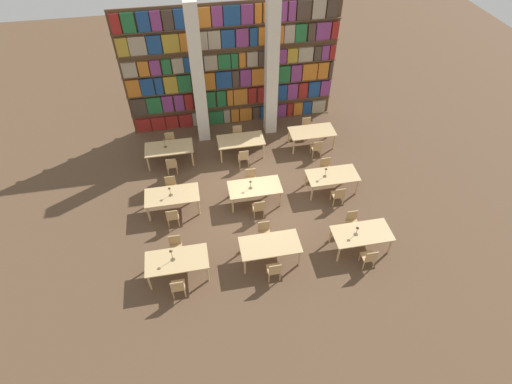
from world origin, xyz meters
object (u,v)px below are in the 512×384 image
(reading_table_4, at_px, (255,188))
(chair_16, at_px, (317,148))
(reading_table_3, at_px, (172,196))
(desk_lamp_4, at_px, (326,171))
(chair_13, at_px, (170,142))
(desk_lamp_5, at_px, (164,141))
(chair_0, at_px, (178,287))
(reading_table_1, at_px, (270,246))
(chair_9, at_px, (251,179))
(pillar_center, at_px, (272,71))
(chair_10, at_px, (338,195))
(reading_table_0, at_px, (177,261))
(chair_2, at_px, (274,270))
(pillar_left, at_px, (198,77))
(chair_7, at_px, (171,186))
(reading_table_7, at_px, (241,141))
(reading_table_2, at_px, (362,234))
(chair_4, at_px, (369,257))
(desk_lamp_0, at_px, (171,253))
(reading_table_5, at_px, (332,176))
(chair_15, at_px, (238,135))
(chair_17, at_px, (307,126))
(desk_lamp_3, at_px, (251,183))
(desk_lamp_1, at_px, (357,229))
(chair_6, at_px, (173,216))
(chair_3, at_px, (264,232))
(desk_lamp_2, at_px, (170,190))
(chair_5, at_px, (352,221))
(chair_8, at_px, (259,207))
(reading_table_6, at_px, (169,149))
(reading_table_8, at_px, (312,133))

(reading_table_4, bearing_deg, chair_16, 35.14)
(reading_table_3, bearing_deg, desk_lamp_4, -0.81)
(chair_13, xyz_separation_m, desk_lamp_5, (-0.18, -0.74, 0.61))
(chair_0, relative_size, reading_table_1, 0.44)
(chair_9, bearing_deg, pillar_center, -112.89)
(chair_0, xyz_separation_m, chair_10, (6.11, 2.87, 0.00))
(reading_table_0, xyz_separation_m, reading_table_3, (-0.04, 2.93, 0.00))
(desk_lamp_4, bearing_deg, chair_13, 147.43)
(chair_2, xyz_separation_m, desk_lamp_5, (-3.17, 6.53, 0.61))
(pillar_left, relative_size, chair_7, 6.90)
(desk_lamp_5, bearing_deg, pillar_left, 40.17)
(reading_table_4, height_order, reading_table_7, same)
(chair_7, distance_m, reading_table_4, 3.24)
(reading_table_3, height_order, desk_lamp_5, desk_lamp_5)
(reading_table_2, relative_size, chair_4, 2.27)
(desk_lamp_0, relative_size, reading_table_2, 0.26)
(reading_table_4, xyz_separation_m, reading_table_7, (-0.06, 2.93, 0.00))
(reading_table_5, distance_m, chair_15, 4.80)
(reading_table_2, height_order, chair_17, chair_17)
(reading_table_3, bearing_deg, desk_lamp_3, -3.80)
(reading_table_1, height_order, desk_lamp_1, desk_lamp_1)
(chair_7, distance_m, desk_lamp_3, 3.14)
(chair_6, relative_size, chair_10, 1.00)
(reading_table_0, xyz_separation_m, chair_3, (2.98, 0.83, -0.23))
(pillar_center, xyz_separation_m, chair_15, (-1.62, -0.72, -2.53))
(reading_table_0, relative_size, chair_15, 2.27)
(chair_6, xyz_separation_m, chair_15, (3.02, 4.35, 0.00))
(desk_lamp_1, distance_m, chair_6, 6.40)
(chair_9, distance_m, chair_13, 4.24)
(chair_7, relative_size, chair_10, 1.00)
(desk_lamp_2, bearing_deg, chair_7, 90.77)
(desk_lamp_0, relative_size, chair_17, 0.58)
(desk_lamp_2, relative_size, desk_lamp_5, 0.89)
(chair_5, relative_size, chair_8, 1.00)
(chair_0, relative_size, chair_8, 1.00)
(chair_8, distance_m, chair_10, 3.06)
(reading_table_3, bearing_deg, desk_lamp_5, 93.08)
(pillar_center, distance_m, chair_16, 3.73)
(reading_table_0, height_order, chair_2, chair_2)
(reading_table_5, bearing_deg, reading_table_2, -88.91)
(chair_5, bearing_deg, chair_15, -61.11)
(reading_table_3, relative_size, chair_6, 2.27)
(reading_table_6, bearing_deg, chair_13, 86.81)
(pillar_center, height_order, desk_lamp_4, pillar_center)
(desk_lamp_1, bearing_deg, chair_16, 87.65)
(desk_lamp_0, height_order, chair_9, desk_lamp_0)
(chair_9, height_order, reading_table_8, chair_9)
(desk_lamp_3, bearing_deg, reading_table_0, -136.12)
(chair_3, relative_size, reading_table_2, 0.44)
(chair_0, relative_size, reading_table_7, 0.44)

